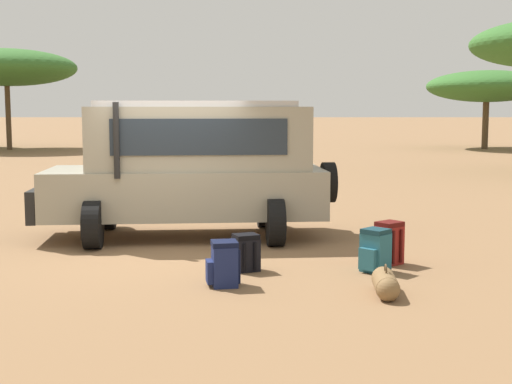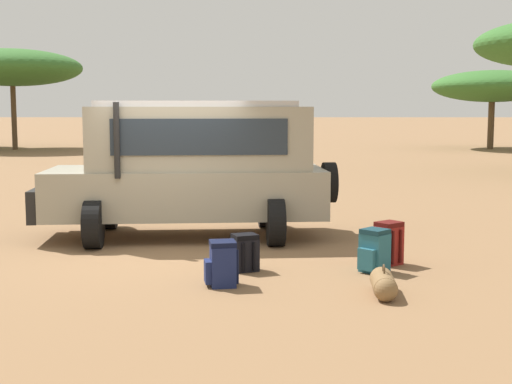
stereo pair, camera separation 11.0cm
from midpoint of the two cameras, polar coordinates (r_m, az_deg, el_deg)
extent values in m
plane|color=olive|center=(11.76, -6.77, -4.68)|extent=(320.00, 320.00, 0.00)
cube|color=gray|center=(12.86, -5.33, 0.02)|extent=(5.04, 2.29, 0.84)
cube|color=gray|center=(12.78, -4.26, 4.35)|extent=(3.95, 2.09, 1.10)
cube|color=#232D38|center=(12.87, -11.07, 4.04)|extent=(0.19, 1.56, 0.77)
cube|color=#232D38|center=(11.87, -4.27, 4.41)|extent=(2.93, 0.28, 0.60)
cube|color=#232D38|center=(13.68, -4.25, 4.72)|extent=(2.93, 0.28, 0.60)
cube|color=#B7B7B7|center=(12.77, -4.51, 7.04)|extent=(3.56, 1.98, 0.10)
cube|color=black|center=(13.19, -16.56, -0.81)|extent=(0.29, 1.62, 0.56)
cylinder|color=black|center=(11.89, -10.82, 4.07)|extent=(0.10, 0.10, 1.25)
cylinder|color=black|center=(12.09, -12.64, -2.56)|extent=(0.34, 0.82, 0.80)
cylinder|color=black|center=(13.99, -11.46, -1.28)|extent=(0.34, 0.82, 0.80)
cylinder|color=black|center=(12.02, 1.85, -2.45)|extent=(0.34, 0.82, 0.80)
cylinder|color=black|center=(13.92, 1.03, -1.18)|extent=(0.34, 0.82, 0.80)
cylinder|color=black|center=(13.04, 6.11, 0.77)|extent=(0.28, 0.75, 0.74)
cube|color=black|center=(10.21, -0.58, -5.05)|extent=(0.43, 0.38, 0.47)
cube|color=black|center=(10.38, -0.93, -5.18)|extent=(0.28, 0.18, 0.26)
cube|color=black|center=(10.16, -0.59, -3.58)|extent=(0.42, 0.39, 0.07)
cylinder|color=black|center=(10.04, -0.69, -5.25)|extent=(0.04, 0.04, 0.40)
cylinder|color=black|center=(10.10, 0.16, -5.18)|extent=(0.04, 0.04, 0.40)
cube|color=#235B6B|center=(10.29, 9.77, -4.81)|extent=(0.46, 0.46, 0.55)
cube|color=#235B6B|center=(10.15, 9.15, -5.36)|extent=(0.24, 0.24, 0.31)
cube|color=#13323A|center=(10.23, 9.81, -3.13)|extent=(0.46, 0.46, 0.07)
cylinder|color=#13323A|center=(10.38, 10.67, -4.73)|extent=(0.04, 0.04, 0.47)
cylinder|color=#13323A|center=(10.47, 9.96, -4.62)|extent=(0.04, 0.04, 0.47)
cube|color=navy|center=(9.37, -2.33, -5.93)|extent=(0.37, 0.41, 0.53)
cube|color=navy|center=(9.37, -3.54, -6.36)|extent=(0.12, 0.28, 0.29)
cube|color=black|center=(9.31, -2.34, -4.15)|extent=(0.38, 0.39, 0.07)
cylinder|color=black|center=(9.32, -1.18, -6.00)|extent=(0.04, 0.04, 0.45)
cylinder|color=black|center=(9.47, -1.32, -5.79)|extent=(0.04, 0.04, 0.45)
cube|color=maroon|center=(10.80, 10.85, -4.22)|extent=(0.47, 0.45, 0.58)
cube|color=maroon|center=(10.93, 10.13, -4.46)|extent=(0.27, 0.24, 0.32)
cube|color=#4D100E|center=(10.75, 10.89, -2.54)|extent=(0.46, 0.45, 0.07)
cylinder|color=#4D100E|center=(10.64, 11.20, -4.39)|extent=(0.04, 0.04, 0.49)
cylinder|color=#4D100E|center=(10.76, 11.78, -4.27)|extent=(0.04, 0.04, 0.49)
cylinder|color=brown|center=(9.08, 10.51, -7.23)|extent=(0.34, 0.63, 0.29)
sphere|color=brown|center=(9.37, 10.32, -6.78)|extent=(0.29, 0.29, 0.29)
sphere|color=brown|center=(8.79, 10.71, -7.71)|extent=(0.29, 0.29, 0.29)
torus|color=#493721|center=(9.04, 10.53, -6.20)|extent=(0.04, 0.17, 0.16)
cylinder|color=brown|center=(41.76, -18.72, 5.73)|extent=(0.29, 0.29, 3.64)
ellipsoid|color=#336628|center=(41.81, -18.86, 9.40)|extent=(7.57, 7.95, 2.01)
cylinder|color=brown|center=(42.28, 18.35, 5.15)|extent=(0.35, 0.35, 2.76)
ellipsoid|color=#336628|center=(42.29, 18.46, 8.03)|extent=(6.64, 6.94, 1.77)
camera|label=1|loc=(0.06, -89.72, 0.03)|focal=50.00mm
camera|label=2|loc=(0.06, 90.28, -0.03)|focal=50.00mm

